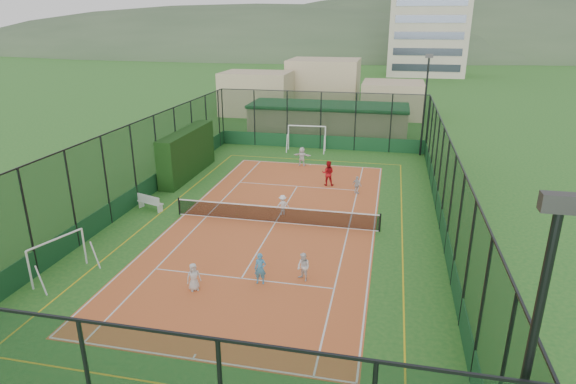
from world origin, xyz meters
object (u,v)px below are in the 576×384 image
(clubhouse, at_px, (328,120))
(child_far_back, at_px, (302,156))
(futsal_goal_near, at_px, (58,258))
(child_far_right, at_px, (357,185))
(futsal_goal_far, at_px, (307,138))
(child_near_right, at_px, (303,267))
(floodlight_ne, at_px, (425,106))
(child_far_left, at_px, (283,205))
(child_near_left, at_px, (194,277))
(coach, at_px, (328,173))
(white_bench, at_px, (150,202))
(child_near_mid, at_px, (260,269))

(clubhouse, relative_size, child_far_back, 10.26)
(futsal_goal_near, distance_m, child_far_right, 18.19)
(clubhouse, distance_m, futsal_goal_far, 5.94)
(futsal_goal_far, relative_size, child_far_back, 2.25)
(child_near_right, bearing_deg, futsal_goal_far, 137.44)
(floodlight_ne, xyz_separation_m, child_far_left, (-8.45, -15.40, -3.51))
(floodlight_ne, distance_m, child_far_right, 12.24)
(futsal_goal_near, height_order, child_near_left, futsal_goal_near)
(clubhouse, xyz_separation_m, coach, (2.01, -14.92, -0.70))
(floodlight_ne, distance_m, white_bench, 23.38)
(child_far_left, relative_size, coach, 0.70)
(floodlight_ne, relative_size, white_bench, 4.64)
(coach, bearing_deg, child_near_left, 73.70)
(child_near_left, distance_m, coach, 15.26)
(futsal_goal_far, distance_m, child_far_left, 15.04)
(child_far_left, height_order, coach, coach)
(futsal_goal_far, relative_size, child_near_right, 2.60)
(clubhouse, height_order, child_far_left, clubhouse)
(white_bench, bearing_deg, futsal_goal_far, 85.79)
(child_near_mid, height_order, coach, coach)
(futsal_goal_far, bearing_deg, child_far_left, -88.35)
(clubhouse, xyz_separation_m, child_near_mid, (0.93, -28.60, -0.86))
(child_near_right, height_order, child_far_back, child_far_back)
(child_near_mid, xyz_separation_m, child_far_left, (-0.78, 7.80, -0.09))
(child_far_left, bearing_deg, floodlight_ne, -140.93)
(floodlight_ne, distance_m, child_near_mid, 24.67)
(clubhouse, xyz_separation_m, child_near_right, (2.70, -27.96, -0.92))
(floodlight_ne, distance_m, child_near_left, 26.63)
(child_far_back, bearing_deg, futsal_goal_far, -81.73)
(white_bench, relative_size, child_near_left, 1.45)
(child_far_back, distance_m, coach, 5.06)
(futsal_goal_far, height_order, child_far_left, futsal_goal_far)
(child_near_left, distance_m, child_near_right, 4.70)
(futsal_goal_near, height_order, child_far_left, futsal_goal_near)
(child_far_right, bearing_deg, futsal_goal_near, 81.43)
(futsal_goal_near, height_order, child_far_back, futsal_goal_near)
(white_bench, xyz_separation_m, futsal_goal_far, (6.72, 15.84, 0.58))
(futsal_goal_near, xyz_separation_m, child_far_left, (8.11, 9.03, -0.27))
(floodlight_ne, xyz_separation_m, child_near_right, (-5.90, -22.56, -3.47))
(clubhouse, relative_size, futsal_goal_near, 5.51)
(white_bench, xyz_separation_m, child_far_left, (7.95, 0.86, 0.12))
(futsal_goal_far, bearing_deg, child_far_back, -87.39)
(child_near_right, distance_m, child_far_left, 7.60)
(child_far_back, height_order, coach, coach)
(white_bench, distance_m, child_far_right, 13.09)
(child_far_left, bearing_deg, clubhouse, -111.77)
(clubhouse, bearing_deg, floodlight_ne, -32.12)
(child_near_mid, xyz_separation_m, child_far_back, (-1.54, 18.01, 0.04))
(futsal_goal_far, xyz_separation_m, child_far_left, (1.23, -14.98, -0.46))
(child_near_mid, bearing_deg, futsal_goal_near, -178.49)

